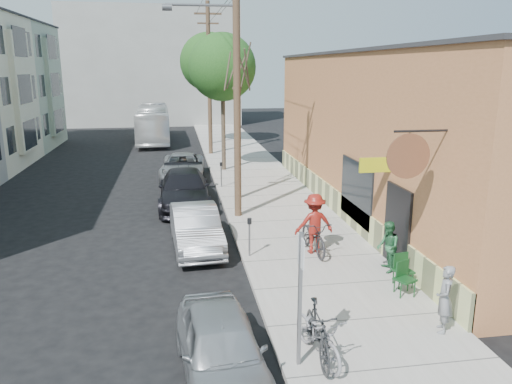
{
  "coord_description": "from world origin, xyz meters",
  "views": [
    {
      "loc": [
        0.08,
        -14.23,
        5.97
      ],
      "look_at": [
        2.92,
        3.35,
        1.5
      ],
      "focal_mm": 35.0,
      "sensor_mm": 36.0,
      "label": 1
    }
  ],
  "objects": [
    {
      "name": "ground",
      "position": [
        0.0,
        0.0,
        0.0
      ],
      "size": [
        120.0,
        120.0,
        0.0
      ],
      "primitive_type": "plane",
      "color": "black"
    },
    {
      "name": "sidewalk",
      "position": [
        4.25,
        11.0,
        0.07
      ],
      "size": [
        4.5,
        58.0,
        0.15
      ],
      "primitive_type": "cube",
      "color": "#A8A29B",
      "rests_on": "ground"
    },
    {
      "name": "cafe_building",
      "position": [
        8.99,
        4.99,
        3.3
      ],
      "size": [
        6.6,
        20.2,
        6.61
      ],
      "color": "#B47043",
      "rests_on": "ground"
    },
    {
      "name": "end_cap_building",
      "position": [
        -2.0,
        42.0,
        6.0
      ],
      "size": [
        18.0,
        8.0,
        12.0
      ],
      "primitive_type": "cube",
      "color": "gray",
      "rests_on": "ground"
    },
    {
      "name": "sign_post",
      "position": [
        2.35,
        -5.56,
        1.83
      ],
      "size": [
        0.07,
        0.45,
        2.8
      ],
      "color": "slate",
      "rests_on": "sidewalk"
    },
    {
      "name": "parking_meter_near",
      "position": [
        2.25,
        0.48,
        0.98
      ],
      "size": [
        0.14,
        0.14,
        1.24
      ],
      "color": "slate",
      "rests_on": "sidewalk"
    },
    {
      "name": "parking_meter_far",
      "position": [
        2.25,
        10.02,
        0.98
      ],
      "size": [
        0.14,
        0.14,
        1.24
      ],
      "color": "slate",
      "rests_on": "sidewalk"
    },
    {
      "name": "utility_pole_near",
      "position": [
        2.39,
        4.97,
        5.41
      ],
      "size": [
        3.57,
        0.28,
        10.0
      ],
      "color": "#503A28",
      "rests_on": "sidewalk"
    },
    {
      "name": "utility_pole_far",
      "position": [
        2.45,
        20.11,
        5.34
      ],
      "size": [
        1.8,
        0.28,
        10.0
      ],
      "color": "#503A28",
      "rests_on": "sidewalk"
    },
    {
      "name": "tree_bare",
      "position": [
        2.8,
        7.71,
        2.73
      ],
      "size": [
        0.24,
        0.24,
        5.16
      ],
      "color": "#44392C",
      "rests_on": "sidewalk"
    },
    {
      "name": "tree_leafy_mid",
      "position": [
        2.8,
        14.37,
        5.96
      ],
      "size": [
        3.77,
        3.77,
        7.71
      ],
      "color": "#44392C",
      "rests_on": "sidewalk"
    },
    {
      "name": "tree_leafy_far",
      "position": [
        2.8,
        24.86,
        6.34
      ],
      "size": [
        4.41,
        4.41,
        8.4
      ],
      "color": "#44392C",
      "rests_on": "sidewalk"
    },
    {
      "name": "patio_chair_a",
      "position": [
        5.85,
        -2.93,
        0.59
      ],
      "size": [
        0.66,
        0.66,
        0.88
      ],
      "primitive_type": null,
      "rotation": [
        0.0,
        0.0,
        0.42
      ],
      "color": "#103918",
      "rests_on": "sidewalk"
    },
    {
      "name": "patio_chair_b",
      "position": [
        6.06,
        -2.41,
        0.59
      ],
      "size": [
        0.59,
        0.59,
        0.88
      ],
      "primitive_type": null,
      "rotation": [
        0.0,
        0.0,
        0.2
      ],
      "color": "#103918",
      "rests_on": "sidewalk"
    },
    {
      "name": "patron_grey",
      "position": [
        5.88,
        -4.81,
        0.94
      ],
      "size": [
        0.57,
        0.67,
        1.57
      ],
      "primitive_type": "imported",
      "rotation": [
        0.0,
        0.0,
        -1.96
      ],
      "color": "gray",
      "rests_on": "sidewalk"
    },
    {
      "name": "patron_green",
      "position": [
        6.04,
        -1.37,
        0.9
      ],
      "size": [
        0.68,
        0.81,
        1.51
      ],
      "primitive_type": "imported",
      "rotation": [
        0.0,
        0.0,
        -1.73
      ],
      "color": "#28653B",
      "rests_on": "sidewalk"
    },
    {
      "name": "cyclist",
      "position": [
        4.34,
        0.47,
        1.12
      ],
      "size": [
        1.29,
        0.78,
        1.94
      ],
      "primitive_type": "imported",
      "rotation": [
        0.0,
        0.0,
        3.19
      ],
      "color": "maroon",
      "rests_on": "sidewalk"
    },
    {
      "name": "cyclist_bike",
      "position": [
        4.34,
        0.47,
        0.7
      ],
      "size": [
        0.88,
        2.14,
        1.1
      ],
      "primitive_type": "imported",
      "rotation": [
        0.0,
        0.0,
        0.07
      ],
      "color": "black",
      "rests_on": "sidewalk"
    },
    {
      "name": "parked_bike_a",
      "position": [
        2.78,
        -5.4,
        0.73
      ],
      "size": [
        0.63,
        1.96,
        1.17
      ],
      "primitive_type": "imported",
      "rotation": [
        0.0,
        0.0,
        -0.04
      ],
      "color": "black",
      "rests_on": "sidewalk"
    },
    {
      "name": "parked_bike_b",
      "position": [
        2.8,
        -5.39,
        0.65
      ],
      "size": [
        1.03,
        2.02,
        1.01
      ],
      "primitive_type": "imported",
      "rotation": [
        0.0,
        0.0,
        0.2
      ],
      "color": "gray",
      "rests_on": "sidewalk"
    },
    {
      "name": "car_0",
      "position": [
        0.8,
        -5.61,
        0.68
      ],
      "size": [
        1.86,
        4.06,
        1.35
      ],
      "primitive_type": "imported",
      "rotation": [
        0.0,
        0.0,
        0.07
      ],
      "color": "#A3A5AA",
      "rests_on": "ground"
    },
    {
      "name": "car_1",
      "position": [
        0.63,
        1.88,
        0.71
      ],
      "size": [
        1.79,
        4.4,
        1.42
      ],
      "primitive_type": "imported",
      "rotation": [
        0.0,
        0.0,
        0.07
      ],
      "color": "#A4A5AB",
      "rests_on": "ground"
    },
    {
      "name": "car_2",
      "position": [
        0.36,
        7.21,
        0.78
      ],
      "size": [
        2.23,
        5.37,
        1.55
      ],
      "primitive_type": "imported",
      "rotation": [
        0.0,
        0.0,
        -0.01
      ],
      "color": "black",
      "rests_on": "ground"
    },
    {
      "name": "car_3",
      "position": [
        0.37,
        12.84,
        0.68
      ],
      "size": [
        2.59,
        5.05,
        1.36
      ],
      "primitive_type": "imported",
      "rotation": [
        0.0,
        0.0,
        -0.07
      ],
      "color": "#919397",
      "rests_on": "ground"
    },
    {
      "name": "bus",
      "position": [
        -1.71,
        27.6,
        1.48
      ],
      "size": [
        2.71,
        10.65,
        2.95
      ],
      "primitive_type": "imported",
      "rotation": [
        0.0,
        0.0,
        0.02
      ],
      "color": "white",
      "rests_on": "ground"
    }
  ]
}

